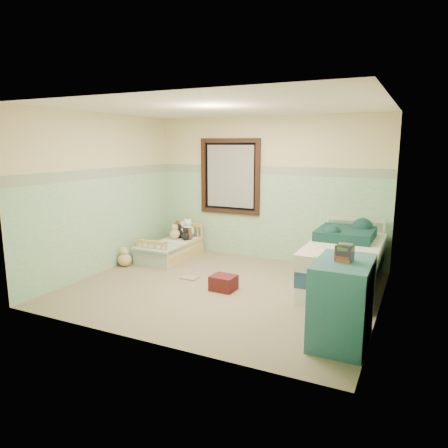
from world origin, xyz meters
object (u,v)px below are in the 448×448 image
at_px(toddler_bed_frame, 172,254).
at_px(plush_floor_cream, 142,253).
at_px(red_pillow, 224,283).
at_px(twin_bed_frame, 343,280).
at_px(plush_floor_tan, 125,260).
at_px(floor_book, 190,278).
at_px(dresser, 342,301).

bearing_deg(toddler_bed_frame, plush_floor_cream, -143.45).
height_order(plush_floor_cream, red_pillow, plush_floor_cream).
height_order(toddler_bed_frame, twin_bed_frame, twin_bed_frame).
bearing_deg(toddler_bed_frame, red_pillow, -34.92).
xyz_separation_m(plush_floor_tan, red_pillow, (2.00, -0.31, -0.01)).
bearing_deg(toddler_bed_frame, twin_bed_frame, -4.97).
height_order(twin_bed_frame, red_pillow, twin_bed_frame).
distance_m(red_pillow, floor_book, 0.73).
xyz_separation_m(plush_floor_tan, floor_book, (1.31, -0.08, -0.10)).
distance_m(toddler_bed_frame, plush_floor_tan, 0.89).
bearing_deg(floor_book, plush_floor_tan, 175.79).
relative_size(plush_floor_tan, floor_book, 0.88).
xyz_separation_m(toddler_bed_frame, dresser, (3.34, -1.95, 0.35)).
relative_size(toddler_bed_frame, floor_book, 5.00).
bearing_deg(plush_floor_cream, dresser, -23.44).
bearing_deg(plush_floor_tan, dresser, -17.15).
bearing_deg(plush_floor_cream, red_pillow, -21.38).
bearing_deg(plush_floor_tan, floor_book, -3.55).
relative_size(twin_bed_frame, floor_book, 7.27).
distance_m(plush_floor_tan, floor_book, 1.32).
relative_size(plush_floor_cream, floor_book, 0.96).
distance_m(plush_floor_cream, red_pillow, 2.15).
bearing_deg(dresser, red_pillow, 154.31).
distance_m(plush_floor_tan, dresser, 3.96).
relative_size(plush_floor_cream, dresser, 0.28).
xyz_separation_m(dresser, floor_book, (-2.46, 1.08, -0.42)).
distance_m(twin_bed_frame, floor_book, 2.27).
xyz_separation_m(plush_floor_cream, red_pillow, (2.00, -0.78, -0.02)).
distance_m(plush_floor_tan, twin_bed_frame, 3.54).
relative_size(twin_bed_frame, dresser, 2.12).
bearing_deg(red_pillow, plush_floor_tan, 171.13).
distance_m(twin_bed_frame, red_pillow, 1.72).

